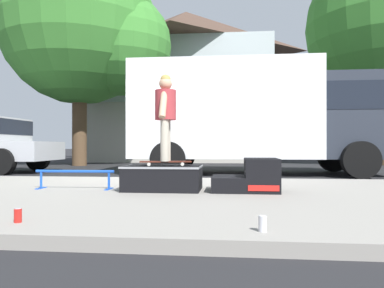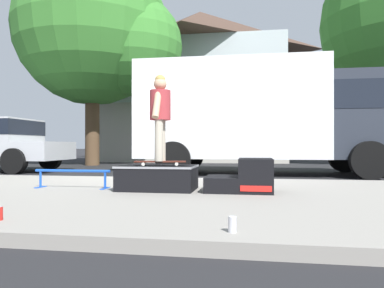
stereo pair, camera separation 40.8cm
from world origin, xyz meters
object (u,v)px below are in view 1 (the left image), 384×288
(soda_can_b, at_px, (263,224))
(box_truck, at_px, (259,113))
(kicker_ramp, at_px, (251,178))
(skater_kid, at_px, (166,110))
(skateboard, at_px, (166,162))
(grind_rail, at_px, (75,175))
(street_tree_neighbour, at_px, (88,31))
(soda_can, at_px, (18,215))
(skate_box, at_px, (163,177))

(soda_can_b, bearing_deg, box_truck, 85.69)
(box_truck, bearing_deg, kicker_ramp, -95.87)
(skater_kid, height_order, soda_can_b, skater_kid)
(skateboard, height_order, skater_kid, skater_kid)
(kicker_ramp, distance_m, grind_rail, 2.72)
(street_tree_neighbour, bearing_deg, box_truck, -28.92)
(soda_can, height_order, soda_can_b, same)
(skate_box, relative_size, soda_can_b, 9.22)
(skater_kid, relative_size, box_truck, 0.19)
(soda_can_b, bearing_deg, soda_can, 176.59)
(kicker_ramp, relative_size, box_truck, 0.14)
(soda_can, height_order, box_truck, box_truck)
(grind_rail, distance_m, skateboard, 1.45)
(skate_box, relative_size, street_tree_neighbour, 0.14)
(grind_rail, distance_m, box_truck, 5.98)
(kicker_ramp, bearing_deg, soda_can_b, -91.33)
(skate_box, xyz_separation_m, box_truck, (1.82, 4.85, 1.38))
(kicker_ramp, relative_size, soda_can, 7.70)
(skater_kid, bearing_deg, skate_box, 176.81)
(skater_kid, height_order, box_truck, box_truck)
(grind_rail, xyz_separation_m, skater_kid, (1.44, -0.00, 1.00))
(grind_rail, height_order, street_tree_neighbour, street_tree_neighbour)
(kicker_ramp, height_order, soda_can, kicker_ramp)
(kicker_ramp, relative_size, grind_rail, 0.77)
(skate_box, distance_m, skateboard, 0.23)
(soda_can, bearing_deg, kicker_ramp, 48.18)
(kicker_ramp, xyz_separation_m, box_truck, (0.50, 4.85, 1.38))
(grind_rail, height_order, skater_kid, skater_kid)
(kicker_ramp, height_order, street_tree_neighbour, street_tree_neighbour)
(soda_can, distance_m, box_truck, 7.90)
(soda_can, bearing_deg, skater_kid, 69.89)
(skater_kid, distance_m, soda_can_b, 3.06)
(grind_rail, height_order, soda_can, grind_rail)
(soda_can, xyz_separation_m, soda_can_b, (2.11, -0.13, 0.00))
(skate_box, height_order, soda_can_b, skate_box)
(grind_rail, bearing_deg, soda_can, -77.30)
(skateboard, xyz_separation_m, soda_can_b, (1.23, -2.55, -0.37))
(street_tree_neighbour, bearing_deg, soda_can_b, -62.10)
(skater_kid, distance_m, soda_can, 2.83)
(soda_can, xyz_separation_m, box_truck, (2.67, 7.28, 1.52))
(street_tree_neighbour, bearing_deg, grind_rail, -69.55)
(box_truck, bearing_deg, street_tree_neighbour, 151.08)
(grind_rail, xyz_separation_m, street_tree_neighbour, (-3.11, 8.35, 4.94))
(grind_rail, bearing_deg, skater_kid, -0.19)
(grind_rail, relative_size, street_tree_neighbour, 0.15)
(kicker_ramp, bearing_deg, grind_rail, 179.93)
(skater_kid, bearing_deg, street_tree_neighbour, 118.57)
(skateboard, relative_size, box_truck, 0.12)
(skateboard, bearing_deg, street_tree_neighbour, 118.57)
(skate_box, height_order, skateboard, skateboard)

